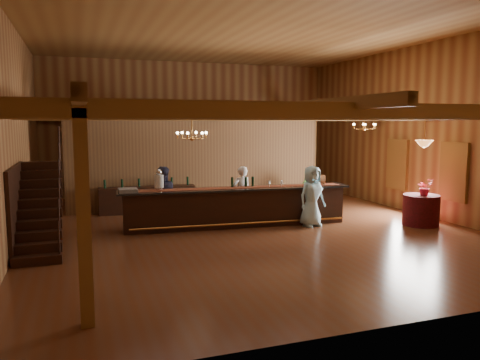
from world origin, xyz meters
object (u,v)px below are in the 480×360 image
object	(u,v)px
bartender	(242,193)
floor_plant	(303,190)
tasting_bar	(237,207)
guest	(312,196)
round_table	(421,210)
pendant_lamp	(424,143)
chandelier_right	(364,126)
staff_second	(162,196)
backbar_shelf	(148,200)
beverage_dispenser	(159,180)
raffle_drum	(320,179)
chandelier_left	(192,135)

from	to	relation	value
bartender	floor_plant	xyz separation A→B (m)	(2.90, 1.58, -0.25)
tasting_bar	guest	world-z (taller)	guest
round_table	pendant_lamp	distance (m)	1.95
chandelier_right	staff_second	bearing A→B (deg)	177.90
guest	backbar_shelf	bearing A→B (deg)	127.34
beverage_dispenser	round_table	bearing A→B (deg)	-14.35
bartender	guest	bearing A→B (deg)	130.97
pendant_lamp	bartender	size ratio (longest dim) A/B	0.54
tasting_bar	staff_second	bearing A→B (deg)	162.48
backbar_shelf	raffle_drum	bearing A→B (deg)	-30.63
raffle_drum	chandelier_right	world-z (taller)	chandelier_right
beverage_dispenser	backbar_shelf	world-z (taller)	beverage_dispenser
tasting_bar	raffle_drum	bearing A→B (deg)	-1.15
tasting_bar	pendant_lamp	size ratio (longest dim) A/B	7.54
floor_plant	tasting_bar	bearing A→B (deg)	-145.37
raffle_drum	chandelier_left	size ratio (longest dim) A/B	0.42
tasting_bar	beverage_dispenser	world-z (taller)	beverage_dispenser
floor_plant	pendant_lamp	bearing A→B (deg)	-64.75
tasting_bar	raffle_drum	xyz separation A→B (m)	(2.57, -0.25, 0.73)
backbar_shelf	guest	bearing A→B (deg)	-37.64
pendant_lamp	bartender	bearing A→B (deg)	153.62
round_table	floor_plant	distance (m)	4.35
chandelier_left	floor_plant	world-z (taller)	chandelier_left
round_table	bartender	bearing A→B (deg)	153.62
backbar_shelf	pendant_lamp	xyz separation A→B (m)	(7.30, -4.57, 1.96)
tasting_bar	raffle_drum	distance (m)	2.68
pendant_lamp	bartender	world-z (taller)	pendant_lamp
tasting_bar	chandelier_right	world-z (taller)	chandelier_right
chandelier_right	staff_second	distance (m)	6.92
bartender	staff_second	world-z (taller)	staff_second
raffle_drum	backbar_shelf	xyz separation A→B (m)	(-4.72, 3.17, -0.86)
beverage_dispenser	chandelier_right	distance (m)	6.97
raffle_drum	guest	distance (m)	0.81
round_table	staff_second	world-z (taller)	staff_second
beverage_dispenser	guest	world-z (taller)	guest
chandelier_left	pendant_lamp	xyz separation A→B (m)	(6.62, -0.94, -0.28)
tasting_bar	staff_second	xyz separation A→B (m)	(-2.01, 0.81, 0.30)
staff_second	floor_plant	xyz separation A→B (m)	(5.31, 1.47, -0.28)
raffle_drum	round_table	bearing A→B (deg)	-28.49
beverage_dispenser	chandelier_right	xyz separation A→B (m)	(6.81, 0.34, 1.47)
beverage_dispenser	staff_second	distance (m)	0.82
raffle_drum	guest	size ratio (longest dim) A/B	0.19
pendant_lamp	round_table	bearing A→B (deg)	0.00
round_table	guest	size ratio (longest dim) A/B	0.59
staff_second	floor_plant	bearing A→B (deg)	-163.48
pendant_lamp	staff_second	size ratio (longest dim) A/B	0.52
raffle_drum	floor_plant	xyz separation A→B (m)	(0.73, 2.53, -0.71)
pendant_lamp	floor_plant	distance (m)	4.71
chandelier_left	chandelier_right	world-z (taller)	same
bartender	guest	distance (m)	2.19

